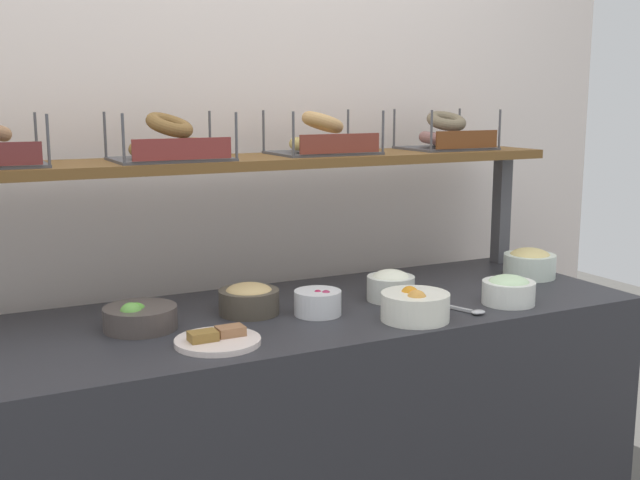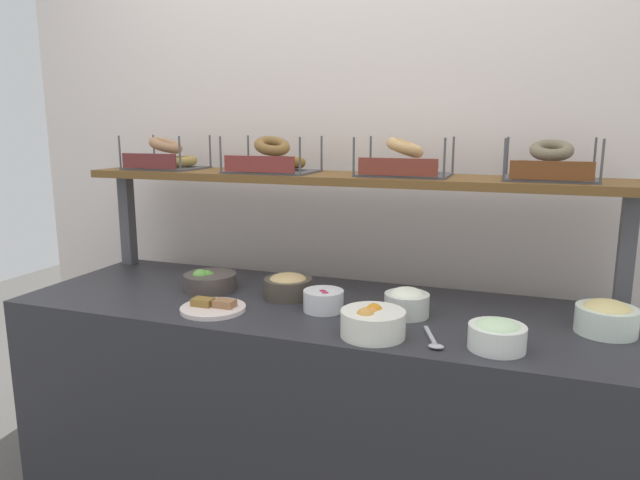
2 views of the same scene
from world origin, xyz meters
TOP-DOWN VIEW (x-y plane):
  - back_wall at (0.00, 0.55)m, footprint 3.30×0.06m
  - deli_counter at (0.00, 0.00)m, footprint 2.10×0.70m
  - shelf_riser_left at (-0.99, 0.27)m, footprint 0.05×0.05m
  - shelf_riser_right at (0.99, 0.27)m, footprint 0.05×0.05m
  - upper_shelf at (0.00, 0.27)m, footprint 2.06×0.32m
  - bowl_fruit_salad at (0.27, -0.24)m, footprint 0.19×0.19m
  - bowl_cream_cheese at (0.32, -0.02)m, footprint 0.15×0.15m
  - bowl_hummus at (-0.12, 0.04)m, footprint 0.17×0.17m
  - bowl_veggie_mix at (-0.44, 0.03)m, footprint 0.20×0.20m
  - bowl_scallion_spread at (0.62, -0.22)m, footprint 0.16×0.16m
  - bowl_beet_salad at (0.05, -0.06)m, footprint 0.14×0.14m
  - bowl_egg_salad at (0.92, 0.03)m, footprint 0.18×0.18m
  - serving_plate_white at (-0.29, -0.19)m, footprint 0.22×0.22m
  - serving_spoon_near_plate at (0.45, -0.23)m, footprint 0.08×0.17m
  - bagel_basket_everything at (-0.77, 0.26)m, footprint 0.30×0.26m
  - bagel_basket_cinnamon_raisin at (-0.27, 0.25)m, footprint 0.33×0.25m
  - bagel_basket_sesame at (0.24, 0.28)m, footprint 0.33×0.26m
  - bagel_basket_poppy at (0.73, 0.28)m, footprint 0.30×0.25m

SIDE VIEW (x-z plane):
  - deli_counter at x=0.00m, z-range 0.00..0.85m
  - serving_spoon_near_plate at x=0.45m, z-range 0.85..0.86m
  - serving_plate_white at x=-0.29m, z-range 0.84..0.88m
  - bowl_veggie_mix at x=-0.44m, z-range 0.84..0.92m
  - bowl_beet_salad at x=0.05m, z-range 0.85..0.92m
  - bowl_fruit_salad at x=0.27m, z-range 0.85..0.94m
  - bowl_scallion_spread at x=0.62m, z-range 0.85..0.94m
  - bowl_hummus at x=-0.12m, z-range 0.85..0.94m
  - bowl_cream_cheese at x=0.32m, z-range 0.85..0.94m
  - bowl_egg_salad at x=0.92m, z-range 0.85..0.95m
  - shelf_riser_left at x=-0.99m, z-range 0.85..1.25m
  - shelf_riser_right at x=0.99m, z-range 0.85..1.25m
  - back_wall at x=0.00m, z-range 0.00..2.40m
  - upper_shelf at x=0.00m, z-range 1.25..1.28m
  - bagel_basket_everything at x=-0.77m, z-range 1.25..1.39m
  - bagel_basket_sesame at x=0.24m, z-range 1.25..1.40m
  - bagel_basket_poppy at x=0.73m, z-range 1.26..1.40m
  - bagel_basket_cinnamon_raisin at x=-0.27m, z-range 1.25..1.40m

